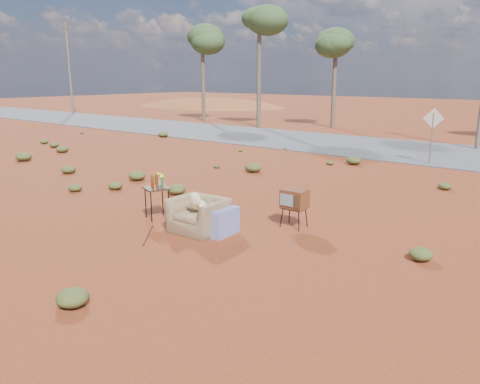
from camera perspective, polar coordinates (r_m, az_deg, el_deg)
The scene contains 13 objects.
ground at distance 10.27m, azimuth -6.97°, elevation -5.29°, with size 140.00×140.00×0.00m, color maroon.
highway at distance 23.08m, azimuth 20.69°, elevation 4.69°, with size 140.00×7.00×0.04m, color #565659.
dirt_mound at distance 55.13m, azimuth -3.63°, elevation 10.38°, with size 26.00×18.00×2.00m, color #A14C27.
armchair at distance 10.34m, azimuth -4.55°, elevation -2.38°, with size 1.38×0.92×1.00m.
tv_unit at distance 10.66m, azimuth 6.65°, elevation -0.88°, with size 0.56×0.46×0.88m.
side_table at distance 11.40m, azimuth -10.06°, elevation 0.74°, with size 0.71×0.71×1.09m.
rusty_bar at distance 10.39m, azimuth -11.14°, elevation -5.14°, with size 0.03×0.03×1.28m, color #4F2615.
road_sign at distance 19.62m, azimuth 22.44°, elevation 7.43°, with size 0.78×0.06×2.19m.
eucalyptus_far_left at distance 36.69m, azimuth -4.61°, elevation 17.89°, with size 3.20×3.20×7.10m.
eucalyptus_left at distance 32.19m, azimuth 2.38°, elevation 20.23°, with size 3.20×3.20×8.10m.
eucalyptus_near_left at distance 32.48m, azimuth 11.63°, elevation 17.32°, with size 3.20×3.20×6.60m.
utility_pole_west at distance 45.92m, azimuth -20.09°, elevation 14.07°, with size 1.40×0.20×8.00m.
scrub_patch at distance 13.99m, azimuth 3.56°, elevation 0.57°, with size 17.49×8.07×0.33m.
Camera 1 is at (6.99, -6.74, 3.36)m, focal length 35.00 mm.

